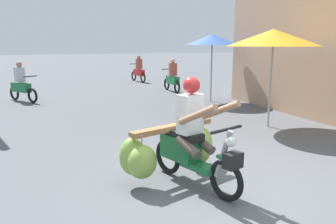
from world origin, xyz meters
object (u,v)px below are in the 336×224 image
(motorbike_distant_far_ahead, at_px, (139,71))
(motorbike_distant_ahead_left, at_px, (21,85))
(motorbike_main_loaded, at_px, (180,146))
(market_umbrella_further_along, at_px, (212,40))
(motorbike_distant_ahead_right, at_px, (172,78))
(market_umbrella_near_shop, at_px, (273,38))

(motorbike_distant_far_ahead, bearing_deg, motorbike_distant_ahead_left, -142.91)
(motorbike_main_loaded, relative_size, market_umbrella_further_along, 0.79)
(motorbike_distant_ahead_left, height_order, market_umbrella_further_along, market_umbrella_further_along)
(market_umbrella_further_along, bearing_deg, motorbike_distant_ahead_left, 157.83)
(motorbike_distant_ahead_left, relative_size, motorbike_distant_far_ahead, 0.87)
(motorbike_distant_ahead_left, distance_m, motorbike_distant_far_ahead, 7.05)
(motorbike_distant_far_ahead, distance_m, market_umbrella_further_along, 6.97)
(motorbike_distant_ahead_right, xyz_separation_m, market_umbrella_further_along, (0.33, -2.70, 1.58))
(motorbike_main_loaded, xyz_separation_m, motorbike_distant_far_ahead, (3.25, 12.64, 0.05))
(motorbike_distant_far_ahead, xyz_separation_m, market_umbrella_further_along, (0.56, -6.77, 1.58))
(motorbike_main_loaded, relative_size, motorbike_distant_far_ahead, 1.14)
(motorbike_distant_far_ahead, relative_size, market_umbrella_further_along, 0.69)
(motorbike_main_loaded, height_order, motorbike_distant_far_ahead, motorbike_main_loaded)
(market_umbrella_near_shop, bearing_deg, market_umbrella_further_along, 82.93)
(motorbike_distant_ahead_left, distance_m, market_umbrella_further_along, 6.86)
(motorbike_distant_ahead_right, relative_size, market_umbrella_further_along, 0.70)
(motorbike_distant_ahead_left, bearing_deg, market_umbrella_near_shop, -47.45)
(motorbike_distant_ahead_left, distance_m, motorbike_distant_ahead_right, 5.85)
(motorbike_distant_ahead_right, height_order, market_umbrella_near_shop, market_umbrella_near_shop)
(motorbike_distant_ahead_left, relative_size, market_umbrella_further_along, 0.60)
(motorbike_distant_ahead_right, bearing_deg, market_umbrella_further_along, -82.94)
(motorbike_distant_ahead_right, xyz_separation_m, motorbike_distant_far_ahead, (-0.22, 4.07, 0.00))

